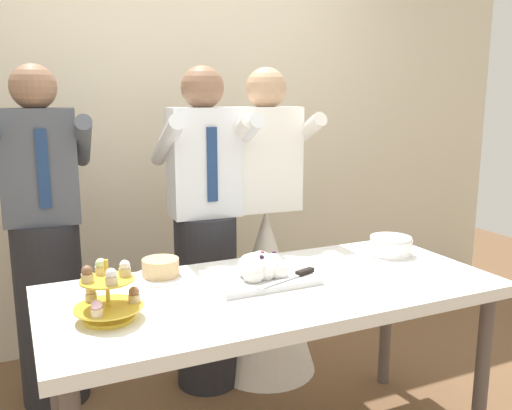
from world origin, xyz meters
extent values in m
cube|color=beige|center=(0.00, 1.47, 1.45)|extent=(5.20, 0.10, 2.90)
cube|color=white|center=(0.00, 0.00, 0.75)|extent=(1.80, 0.80, 0.05)
cylinder|color=#564C47|center=(0.82, -0.32, 0.36)|extent=(0.06, 0.06, 0.72)
cylinder|color=#564C47|center=(-0.82, 0.32, 0.36)|extent=(0.06, 0.06, 0.72)
cylinder|color=#564C47|center=(0.82, 0.32, 0.36)|extent=(0.06, 0.06, 0.72)
cylinder|color=gold|center=(-0.66, -0.07, 0.78)|extent=(0.17, 0.17, 0.01)
cylinder|color=gold|center=(-0.66, -0.07, 0.88)|extent=(0.01, 0.01, 0.21)
cylinder|color=gold|center=(-0.66, -0.07, 0.82)|extent=(0.23, 0.23, 0.01)
cylinder|color=#D1B784|center=(-0.57, -0.07, 0.84)|extent=(0.04, 0.04, 0.03)
sphere|color=brown|center=(-0.57, -0.07, 0.86)|extent=(0.04, 0.04, 0.04)
cylinder|color=#D1B784|center=(-0.70, 0.01, 0.84)|extent=(0.04, 0.04, 0.03)
sphere|color=#D6B27A|center=(-0.70, 0.01, 0.86)|extent=(0.04, 0.04, 0.04)
cylinder|color=#D1B784|center=(-0.71, -0.14, 0.84)|extent=(0.04, 0.04, 0.03)
sphere|color=#EAB7C6|center=(-0.71, -0.14, 0.86)|extent=(0.04, 0.04, 0.04)
cylinder|color=gold|center=(-0.66, -0.07, 0.92)|extent=(0.18, 0.18, 0.01)
cylinder|color=#D1B784|center=(-0.60, -0.06, 0.93)|extent=(0.04, 0.04, 0.03)
sphere|color=white|center=(-0.60, -0.06, 0.96)|extent=(0.04, 0.04, 0.04)
cylinder|color=#D1B784|center=(-0.67, -0.01, 0.93)|extent=(0.04, 0.04, 0.03)
sphere|color=beige|center=(-0.67, -0.01, 0.96)|extent=(0.04, 0.04, 0.04)
cylinder|color=#D1B784|center=(-0.72, -0.07, 0.93)|extent=(0.04, 0.04, 0.03)
sphere|color=brown|center=(-0.72, -0.07, 0.96)|extent=(0.04, 0.04, 0.04)
cylinder|color=#D1B784|center=(-0.65, -0.13, 0.93)|extent=(0.04, 0.04, 0.03)
sphere|color=white|center=(-0.65, -0.13, 0.96)|extent=(0.04, 0.04, 0.04)
cube|color=silver|center=(-0.03, 0.08, 0.79)|extent=(0.42, 0.31, 0.02)
sphere|color=white|center=(0.02, 0.08, 0.83)|extent=(0.10, 0.10, 0.10)
sphere|color=white|center=(0.01, 0.11, 0.82)|extent=(0.07, 0.07, 0.07)
sphere|color=white|center=(-0.03, 0.15, 0.83)|extent=(0.09, 0.09, 0.09)
sphere|color=white|center=(-0.06, 0.11, 0.83)|extent=(0.10, 0.10, 0.10)
sphere|color=white|center=(-0.08, 0.08, 0.83)|extent=(0.07, 0.07, 0.07)
sphere|color=white|center=(-0.08, 0.02, 0.83)|extent=(0.09, 0.09, 0.09)
sphere|color=white|center=(-0.03, 0.03, 0.83)|extent=(0.08, 0.08, 0.08)
sphere|color=white|center=(0.03, 0.02, 0.83)|extent=(0.08, 0.08, 0.08)
sphere|color=white|center=(-0.03, 0.08, 0.84)|extent=(0.11, 0.11, 0.11)
sphere|color=#B21923|center=(-0.02, 0.07, 0.89)|extent=(0.02, 0.02, 0.02)
sphere|color=#DB474C|center=(-0.04, 0.05, 0.88)|extent=(0.02, 0.02, 0.02)
sphere|color=#2D1938|center=(-0.05, 0.02, 0.89)|extent=(0.02, 0.02, 0.02)
sphere|color=#2D1938|center=(0.04, 0.09, 0.88)|extent=(0.02, 0.02, 0.02)
cube|color=silver|center=(0.00, -0.04, 0.80)|extent=(0.22, 0.10, 0.00)
cube|color=black|center=(0.14, 0.01, 0.81)|extent=(0.09, 0.05, 0.02)
cylinder|color=white|center=(0.69, 0.15, 0.78)|extent=(0.19, 0.19, 0.01)
cylinder|color=white|center=(0.69, 0.15, 0.79)|extent=(0.19, 0.19, 0.01)
cylinder|color=white|center=(0.68, 0.15, 0.80)|extent=(0.19, 0.19, 0.01)
cylinder|color=white|center=(0.68, 0.15, 0.81)|extent=(0.19, 0.19, 0.01)
cylinder|color=white|center=(0.69, 0.15, 0.82)|extent=(0.19, 0.19, 0.01)
cylinder|color=white|center=(0.69, 0.15, 0.84)|extent=(0.19, 0.19, 0.01)
cylinder|color=white|center=(0.69, 0.15, 0.85)|extent=(0.19, 0.19, 0.01)
cylinder|color=white|center=(0.69, 0.15, 0.86)|extent=(0.19, 0.19, 0.01)
cylinder|color=white|center=(-0.39, 0.28, 0.78)|extent=(0.24, 0.24, 0.01)
cylinder|color=#D6B27A|center=(-0.39, 0.28, 0.82)|extent=(0.15, 0.15, 0.07)
cylinder|color=#232328|center=(-0.04, 0.72, 0.46)|extent=(0.32, 0.32, 0.92)
cube|color=white|center=(-0.04, 0.72, 1.19)|extent=(0.35, 0.22, 0.54)
sphere|color=#8C664C|center=(-0.04, 0.72, 1.55)|extent=(0.21, 0.21, 0.21)
cylinder|color=white|center=(-0.22, 0.73, 1.30)|extent=(0.10, 0.49, 0.28)
cylinder|color=white|center=(0.16, 0.71, 1.30)|extent=(0.10, 0.49, 0.28)
cube|color=navy|center=(-0.03, 0.61, 1.19)|extent=(0.05, 0.01, 0.36)
cone|color=white|center=(0.31, 0.73, 0.46)|extent=(0.56, 0.56, 0.92)
cube|color=white|center=(0.31, 0.73, 1.19)|extent=(0.35, 0.22, 0.54)
sphere|color=tan|center=(0.31, 0.73, 1.55)|extent=(0.21, 0.21, 0.21)
cylinder|color=white|center=(0.12, 0.73, 1.30)|extent=(0.10, 0.49, 0.28)
cylinder|color=white|center=(0.50, 0.72, 1.30)|extent=(0.10, 0.49, 0.28)
cylinder|color=#232328|center=(-0.79, 0.89, 0.46)|extent=(0.32, 0.32, 0.92)
cube|color=#4C515B|center=(-0.79, 0.89, 1.19)|extent=(0.36, 0.23, 0.54)
sphere|color=#8C664C|center=(-0.79, 0.89, 1.55)|extent=(0.21, 0.21, 0.21)
cylinder|color=#4C515B|center=(-0.59, 0.87, 1.30)|extent=(0.12, 0.49, 0.28)
cube|color=navy|center=(-0.78, 0.78, 1.19)|extent=(0.05, 0.02, 0.36)
camera|label=1|loc=(-0.92, -1.82, 1.51)|focal=37.90mm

